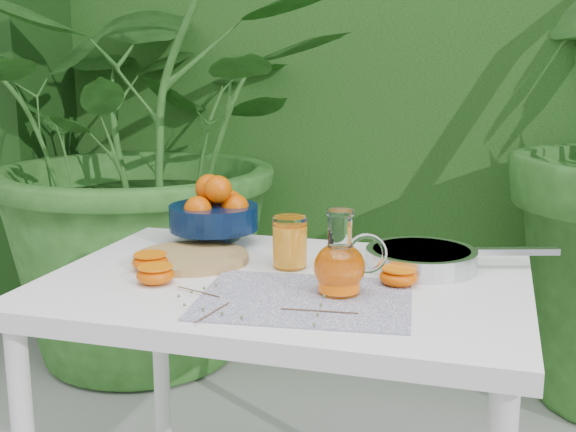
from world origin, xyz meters
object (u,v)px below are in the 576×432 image
(white_table, at_px, (285,315))
(saute_pan, at_px, (423,258))
(juice_pitcher, at_px, (340,265))
(cutting_board, at_px, (191,258))
(fruit_bowl, at_px, (215,212))

(white_table, bearing_deg, saute_pan, 29.50)
(juice_pitcher, bearing_deg, cutting_board, 159.45)
(fruit_bowl, height_order, saute_pan, fruit_bowl)
(white_table, height_order, saute_pan, saute_pan)
(white_table, xyz_separation_m, juice_pitcher, (0.13, -0.08, 0.14))
(fruit_bowl, height_order, juice_pitcher, fruit_bowl)
(fruit_bowl, distance_m, juice_pitcher, 0.50)
(saute_pan, bearing_deg, cutting_board, -170.18)
(white_table, relative_size, fruit_bowl, 3.44)
(juice_pitcher, distance_m, saute_pan, 0.27)
(fruit_bowl, bearing_deg, white_table, -43.25)
(juice_pitcher, relative_size, saute_pan, 0.37)
(juice_pitcher, xyz_separation_m, saute_pan, (0.14, 0.23, -0.04))
(white_table, relative_size, cutting_board, 3.80)
(white_table, bearing_deg, cutting_board, 165.22)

